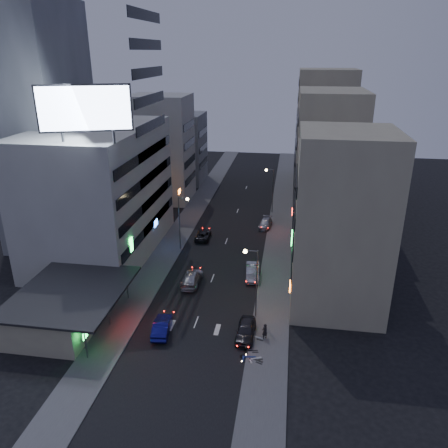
% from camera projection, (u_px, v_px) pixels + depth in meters
% --- Properties ---
extents(ground, '(180.00, 180.00, 0.00)m').
position_uv_depth(ground, '(188.00, 345.00, 43.70)').
color(ground, black).
rests_on(ground, ground).
extents(sidewalk_left, '(4.00, 120.00, 0.12)m').
position_uv_depth(sidewalk_left, '(182.00, 228.00, 72.38)').
color(sidewalk_left, '#4C4C4F').
rests_on(sidewalk_left, ground).
extents(sidewalk_right, '(4.00, 120.00, 0.12)m').
position_uv_depth(sidewalk_right, '(279.00, 234.00, 70.08)').
color(sidewalk_right, '#4C4C4F').
rests_on(sidewalk_right, ground).
extents(food_court, '(11.00, 13.00, 3.88)m').
position_uv_depth(food_court, '(65.00, 306.00, 46.80)').
color(food_court, tan).
rests_on(food_court, ground).
extents(white_building, '(14.00, 24.00, 18.00)m').
position_uv_depth(white_building, '(100.00, 192.00, 61.19)').
color(white_building, '#B0B0AB').
rests_on(white_building, ground).
extents(grey_tower, '(10.00, 14.00, 34.00)m').
position_uv_depth(grey_tower, '(44.00, 129.00, 62.29)').
color(grey_tower, gray).
rests_on(grey_tower, ground).
extents(shophouse_near, '(10.00, 11.00, 20.00)m').
position_uv_depth(shophouse_near, '(341.00, 223.00, 47.51)').
color(shophouse_near, tan).
rests_on(shophouse_near, ground).
extents(shophouse_mid, '(11.00, 12.00, 16.00)m').
position_uv_depth(shophouse_mid, '(336.00, 206.00, 58.74)').
color(shophouse_mid, tan).
rests_on(shophouse_mid, ground).
extents(shophouse_far, '(10.00, 14.00, 22.00)m').
position_uv_depth(shophouse_far, '(328.00, 162.00, 69.64)').
color(shophouse_far, tan).
rests_on(shophouse_far, ground).
extents(far_left_a, '(11.00, 10.00, 20.00)m').
position_uv_depth(far_left_a, '(161.00, 149.00, 83.57)').
color(far_left_a, '#B0B0AB').
rests_on(far_left_a, ground).
extents(far_left_b, '(12.00, 10.00, 15.00)m').
position_uv_depth(far_left_b, '(177.00, 148.00, 96.50)').
color(far_left_b, gray).
rests_on(far_left_b, ground).
extents(far_right_a, '(11.00, 12.00, 18.00)m').
position_uv_depth(far_right_a, '(324.00, 154.00, 84.09)').
color(far_right_a, tan).
rests_on(far_right_a, ground).
extents(far_right_b, '(12.00, 12.00, 24.00)m').
position_uv_depth(far_right_b, '(324.00, 127.00, 95.77)').
color(far_right_b, tan).
rests_on(far_right_b, ground).
extents(billboard, '(9.52, 3.75, 6.20)m').
position_uv_depth(billboard, '(85.00, 109.00, 46.74)').
color(billboard, '#595B60').
rests_on(billboard, white_building).
extents(street_lamp_right_near, '(1.60, 0.44, 8.02)m').
position_uv_depth(street_lamp_right_near, '(253.00, 274.00, 46.38)').
color(street_lamp_right_near, '#595B60').
rests_on(street_lamp_right_near, sidewalk_right).
extents(street_lamp_left, '(1.60, 0.44, 8.02)m').
position_uv_depth(street_lamp_left, '(182.00, 216.00, 62.78)').
color(street_lamp_left, '#595B60').
rests_on(street_lamp_left, sidewalk_left).
extents(street_lamp_right_far, '(1.60, 0.44, 8.02)m').
position_uv_depth(street_lamp_right_far, '(271.00, 184.00, 77.62)').
color(street_lamp_right_far, '#595B60').
rests_on(street_lamp_right_far, sidewalk_right).
extents(parked_car_right_near, '(1.96, 4.67, 1.58)m').
position_uv_depth(parked_car_right_near, '(246.00, 330.00, 44.68)').
color(parked_car_right_near, '#2A292E').
rests_on(parked_car_right_near, ground).
extents(parked_car_right_mid, '(2.10, 4.98, 1.60)m').
position_uv_depth(parked_car_right_mid, '(253.00, 272.00, 56.51)').
color(parked_car_right_mid, '#AFB0B8').
rests_on(parked_car_right_mid, ground).
extents(parked_car_left, '(2.30, 4.70, 1.29)m').
position_uv_depth(parked_car_left, '(203.00, 235.00, 68.25)').
color(parked_car_left, black).
rests_on(parked_car_left, ground).
extents(parked_car_right_far, '(2.26, 4.73, 1.33)m').
position_uv_depth(parked_car_right_far, '(266.00, 223.00, 72.75)').
color(parked_car_right_far, '#9E9FA6').
rests_on(parked_car_right_far, ground).
extents(road_car_blue, '(2.16, 4.79, 1.53)m').
position_uv_depth(road_car_blue, '(162.00, 326.00, 45.35)').
color(road_car_blue, navy).
rests_on(road_car_blue, ground).
extents(road_car_silver, '(2.22, 5.44, 1.58)m').
position_uv_depth(road_car_silver, '(192.00, 278.00, 55.01)').
color(road_car_silver, '#AFB1B8').
rests_on(road_car_silver, ground).
extents(person, '(0.75, 0.73, 1.73)m').
position_uv_depth(person, '(265.00, 331.00, 44.17)').
color(person, black).
rests_on(person, sidewalk_right).
extents(scooter_black_a, '(1.23, 1.88, 1.09)m').
position_uv_depth(scooter_black_a, '(264.00, 357.00, 40.93)').
color(scooter_black_a, black).
rests_on(scooter_black_a, sidewalk_right).
extents(scooter_silver_a, '(1.31, 1.94, 1.13)m').
position_uv_depth(scooter_silver_a, '(261.00, 352.00, 41.64)').
color(scooter_silver_a, '#B0B1B8').
rests_on(scooter_silver_a, sidewalk_right).
extents(scooter_blue, '(0.87, 1.98, 1.17)m').
position_uv_depth(scooter_blue, '(256.00, 351.00, 41.69)').
color(scooter_blue, navy).
rests_on(scooter_blue, sidewalk_right).
extents(scooter_black_b, '(0.82, 1.78, 1.04)m').
position_uv_depth(scooter_black_b, '(258.00, 346.00, 42.58)').
color(scooter_black_b, black).
rests_on(scooter_black_b, sidewalk_right).
extents(scooter_silver_b, '(1.20, 2.01, 1.17)m').
position_uv_depth(scooter_silver_b, '(264.00, 334.00, 44.26)').
color(scooter_silver_b, '#A4A8AC').
rests_on(scooter_silver_b, sidewalk_right).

